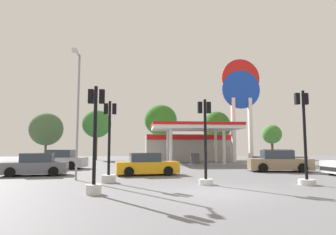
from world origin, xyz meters
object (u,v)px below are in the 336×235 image
at_px(car_0, 147,165).
at_px(traffic_signal_3, 205,151).
at_px(traffic_signal_0, 109,156).
at_px(corner_streetlamp, 77,103).
at_px(tree_4, 272,134).
at_px(car_1, 279,162).
at_px(station_pole_sign, 241,96).
at_px(tree_3, 216,126).
at_px(traffic_signal_1, 95,151).
at_px(car_5, 59,160).
at_px(tree_1, 97,124).
at_px(tree_2, 161,120).
at_px(car_3, 279,159).
at_px(car_4, 35,165).
at_px(traffic_signal_2, 305,151).
at_px(tree_0, 46,129).

distance_m(car_0, traffic_signal_3, 5.82).
xyz_separation_m(traffic_signal_0, corner_streetlamp, (-1.90, 1.01, 2.92)).
bearing_deg(tree_4, car_1, -113.66).
xyz_separation_m(station_pole_sign, tree_3, (-1.30, 6.75, -3.26)).
bearing_deg(traffic_signal_0, corner_streetlamp, 152.07).
bearing_deg(station_pole_sign, traffic_signal_1, -121.92).
distance_m(car_1, traffic_signal_0, 13.03).
relative_size(car_5, tree_1, 0.67).
relative_size(station_pole_sign, traffic_signal_3, 2.97).
bearing_deg(car_0, tree_2, 84.00).
distance_m(car_0, car_3, 13.69).
distance_m(car_4, traffic_signal_2, 15.80).
relative_size(car_5, tree_0, 0.71).
bearing_deg(traffic_signal_1, car_1, 37.67).
relative_size(car_5, tree_3, 0.68).
distance_m(traffic_signal_0, traffic_signal_1, 3.77).
distance_m(car_4, tree_0, 22.83).
bearing_deg(car_0, car_3, 28.11).
distance_m(traffic_signal_1, traffic_signal_3, 5.53).
xyz_separation_m(car_3, traffic_signal_0, (-14.10, -10.18, 0.61)).
xyz_separation_m(station_pole_sign, corner_streetlamp, (-15.47, -17.29, -3.67)).
xyz_separation_m(station_pole_sign, traffic_signal_1, (-13.73, -22.05, -6.26)).
relative_size(car_1, traffic_signal_1, 1.10).
bearing_deg(car_4, car_1, 4.95).
relative_size(traffic_signal_3, tree_4, 0.83).
height_order(car_5, tree_0, tree_0).
bearing_deg(tree_0, tree_1, -1.89).
bearing_deg(tree_0, traffic_signal_2, -52.97).
xyz_separation_m(car_5, tree_0, (-6.10, 15.93, 3.48)).
xyz_separation_m(tree_0, tree_2, (15.73, 1.93, 1.54)).
bearing_deg(traffic_signal_1, tree_1, 98.29).
distance_m(car_0, traffic_signal_0, 4.30).
relative_size(traffic_signal_2, tree_2, 0.57).
bearing_deg(traffic_signal_3, tree_1, 108.98).
bearing_deg(tree_4, car_3, -112.95).
relative_size(station_pole_sign, tree_0, 1.93).
height_order(tree_2, corner_streetlamp, tree_2).
distance_m(car_3, traffic_signal_2, 12.87).
bearing_deg(traffic_signal_2, car_1, 73.36).
bearing_deg(traffic_signal_3, car_0, 118.88).
relative_size(traffic_signal_1, traffic_signal_2, 0.92).
bearing_deg(traffic_signal_2, station_pole_sign, 78.87).
bearing_deg(corner_streetlamp, traffic_signal_0, -27.93).
bearing_deg(traffic_signal_0, tree_0, 113.51).
relative_size(car_5, traffic_signal_2, 1.00).
distance_m(station_pole_sign, tree_1, 19.61).
distance_m(station_pole_sign, tree_4, 11.75).
xyz_separation_m(traffic_signal_0, traffic_signal_1, (-0.16, -3.75, 0.33)).
height_order(station_pole_sign, traffic_signal_1, station_pole_sign).
bearing_deg(tree_2, corner_streetlamp, -103.58).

